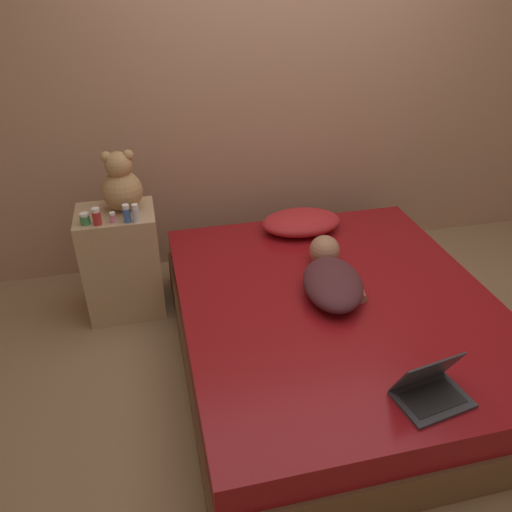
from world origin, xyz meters
TOP-DOWN VIEW (x-y plane):
  - ground_plane at (0.00, 0.00)m, footprint 12.00×12.00m
  - wall_back at (0.00, 1.29)m, footprint 8.00×0.06m
  - bed at (0.00, 0.00)m, footprint 1.74×2.02m
  - nightstand at (-1.16, 0.74)m, footprint 0.47×0.37m
  - pillow at (0.03, 0.79)m, footprint 0.54×0.36m
  - person_lying at (-0.01, 0.10)m, footprint 0.42×0.70m
  - laptop at (0.12, -0.76)m, footprint 0.34×0.26m
  - teddy_bear at (-1.10, 0.78)m, footprint 0.24×0.24m
  - bottle_red at (-1.25, 0.61)m, footprint 0.05×0.05m
  - bottle_blue at (-1.09, 0.60)m, footprint 0.04×0.04m
  - bottle_green at (-1.32, 0.63)m, footprint 0.06×0.06m
  - bottle_clear at (-1.03, 0.59)m, footprint 0.04×0.04m
  - bottle_pink at (-1.17, 0.62)m, footprint 0.03×0.03m

SIDE VIEW (x-z plane):
  - ground_plane at x=0.00m, z-range 0.00..0.00m
  - bed at x=0.00m, z-range 0.00..0.41m
  - nightstand at x=-1.16m, z-range 0.00..0.71m
  - laptop at x=0.12m, z-range 0.35..0.56m
  - pillow at x=0.03m, z-range 0.41..0.54m
  - person_lying at x=-0.01m, z-range 0.40..0.58m
  - bottle_pink at x=-1.17m, z-range 0.71..0.77m
  - bottle_green at x=-1.32m, z-range 0.71..0.78m
  - bottle_red at x=-1.25m, z-range 0.71..0.81m
  - bottle_clear at x=-1.03m, z-range 0.71..0.82m
  - bottle_blue at x=-1.09m, z-range 0.71..0.82m
  - teddy_bear at x=-1.10m, z-range 0.69..1.05m
  - wall_back at x=0.00m, z-range 0.00..2.60m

